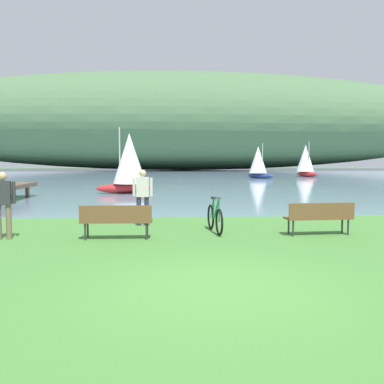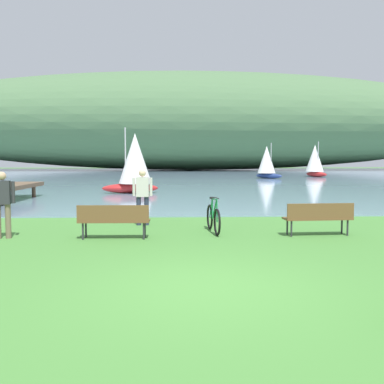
# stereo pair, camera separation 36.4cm
# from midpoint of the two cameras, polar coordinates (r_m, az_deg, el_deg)

# --- Properties ---
(ground_plane) EXTENTS (200.00, 200.00, 0.00)m
(ground_plane) POSITION_cam_midpoint_polar(r_m,az_deg,el_deg) (6.97, 1.98, -12.47)
(ground_plane) COLOR #478438
(bay_water) EXTENTS (180.00, 80.00, 0.04)m
(bay_water) POSITION_cam_midpoint_polar(r_m,az_deg,el_deg) (54.91, -2.89, 2.26)
(bay_water) COLOR #7A99B2
(bay_water) RESTS_ON ground
(distant_hillside) EXTENTS (116.65, 28.00, 17.94)m
(distant_hillside) POSITION_cam_midpoint_polar(r_m,az_deg,el_deg) (81.06, -1.57, 9.30)
(distant_hillside) COLOR #4C7047
(distant_hillside) RESTS_ON bay_water
(park_bench_near_camera) EXTENTS (1.81, 0.51, 0.88)m
(park_bench_near_camera) POSITION_cam_midpoint_polar(r_m,az_deg,el_deg) (11.04, -10.96, -3.52)
(park_bench_near_camera) COLOR brown
(park_bench_near_camera) RESTS_ON ground
(park_bench_further_along) EXTENTS (1.83, 0.60, 0.88)m
(park_bench_further_along) POSITION_cam_midpoint_polar(r_m,az_deg,el_deg) (11.88, 15.76, -3.05)
(park_bench_further_along) COLOR brown
(park_bench_further_along) RESTS_ON ground
(bicycle_leaning_near_bench) EXTENTS (0.25, 1.77, 1.01)m
(bicycle_leaning_near_bench) POSITION_cam_midpoint_polar(r_m,az_deg,el_deg) (11.91, 2.18, -3.47)
(bicycle_leaning_near_bench) COLOR black
(bicycle_leaning_near_bench) RESTS_ON ground
(person_at_shoreline) EXTENTS (0.61, 0.23, 1.71)m
(person_at_shoreline) POSITION_cam_midpoint_polar(r_m,az_deg,el_deg) (13.20, -7.36, -0.21)
(person_at_shoreline) COLOR #282D47
(person_at_shoreline) RESTS_ON ground
(person_on_the_grass) EXTENTS (0.60, 0.29, 1.71)m
(person_on_the_grass) POSITION_cam_midpoint_polar(r_m,az_deg,el_deg) (11.85, -24.61, -1.08)
(person_on_the_grass) COLOR #72604C
(person_on_the_grass) RESTS_ON ground
(sailboat_nearest_to_shore) EXTENTS (2.94, 2.96, 3.69)m
(sailboat_nearest_to_shore) POSITION_cam_midpoint_polar(r_m,az_deg,el_deg) (45.58, 8.58, 4.00)
(sailboat_nearest_to_shore) COLOR navy
(sailboat_nearest_to_shore) RESTS_ON bay_water
(sailboat_mid_bay) EXTENTS (3.34, 2.12, 3.83)m
(sailboat_mid_bay) POSITION_cam_midpoint_polar(r_m,az_deg,el_deg) (25.40, -8.80, 3.91)
(sailboat_mid_bay) COLOR #B22323
(sailboat_mid_bay) RESTS_ON bay_water
(sailboat_toward_hillside) EXTENTS (2.59, 3.52, 3.99)m
(sailboat_toward_hillside) POSITION_cam_midpoint_polar(r_m,az_deg,el_deg) (50.97, 14.65, 4.10)
(sailboat_toward_hillside) COLOR #B22323
(sailboat_toward_hillside) RESTS_ON bay_water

